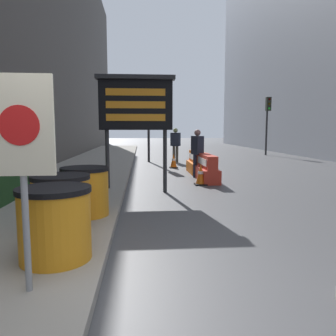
% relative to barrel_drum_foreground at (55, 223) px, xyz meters
% --- Properties ---
extents(ground_plane, '(120.00, 120.00, 0.00)m').
position_rel_barrel_drum_foreground_xyz_m(ground_plane, '(0.55, -0.85, -0.55)').
color(ground_plane, '#474749').
extents(barrel_drum_foreground, '(0.83, 0.83, 0.84)m').
position_rel_barrel_drum_foreground_xyz_m(barrel_drum_foreground, '(0.00, 0.00, 0.00)').
color(barrel_drum_foreground, orange).
rests_on(barrel_drum_foreground, sidewalk_left).
extents(barrel_drum_middle, '(0.83, 0.83, 0.84)m').
position_rel_barrel_drum_foreground_xyz_m(barrel_drum_middle, '(-0.17, 0.98, 0.00)').
color(barrel_drum_middle, orange).
rests_on(barrel_drum_middle, sidewalk_left).
extents(barrel_drum_back, '(0.83, 0.83, 0.84)m').
position_rel_barrel_drum_foreground_xyz_m(barrel_drum_back, '(0.01, 1.96, 0.00)').
color(barrel_drum_back, orange).
rests_on(barrel_drum_back, sidewalk_left).
extents(warning_sign, '(0.58, 0.08, 1.96)m').
position_rel_barrel_drum_foreground_xyz_m(warning_sign, '(-0.06, -0.75, 0.94)').
color(warning_sign, gray).
rests_on(warning_sign, sidewalk_left).
extents(message_board, '(1.94, 0.36, 2.92)m').
position_rel_barrel_drum_foreground_xyz_m(message_board, '(0.85, 4.58, 1.66)').
color(message_board, '#28282B').
rests_on(message_board, ground_plane).
extents(jersey_barrier_red_striped, '(0.51, 1.71, 0.83)m').
position_rel_barrel_drum_foreground_xyz_m(jersey_barrier_red_striped, '(3.02, 6.32, -0.18)').
color(jersey_barrier_red_striped, red).
rests_on(jersey_barrier_red_striped, ground_plane).
extents(jersey_barrier_orange_near, '(0.56, 1.65, 0.81)m').
position_rel_barrel_drum_foreground_xyz_m(jersey_barrier_orange_near, '(3.02, 8.31, -0.19)').
color(jersey_barrier_orange_near, orange).
rests_on(jersey_barrier_orange_near, ground_plane).
extents(traffic_cone_near, '(0.35, 0.35, 0.63)m').
position_rel_barrel_drum_foreground_xyz_m(traffic_cone_near, '(2.70, 5.62, -0.24)').
color(traffic_cone_near, black).
rests_on(traffic_cone_near, ground_plane).
extents(traffic_cone_mid, '(0.34, 0.34, 0.61)m').
position_rel_barrel_drum_foreground_xyz_m(traffic_cone_mid, '(2.32, 9.93, -0.25)').
color(traffic_cone_mid, black).
rests_on(traffic_cone_mid, ground_plane).
extents(traffic_light_near_curb, '(0.28, 0.44, 3.93)m').
position_rel_barrel_drum_foreground_xyz_m(traffic_light_near_curb, '(1.34, 12.56, 2.30)').
color(traffic_light_near_curb, '#2D2D30').
rests_on(traffic_light_near_curb, ground_plane).
extents(traffic_light_far_side, '(0.28, 0.45, 3.61)m').
position_rel_barrel_drum_foreground_xyz_m(traffic_light_far_side, '(8.86, 16.40, 2.08)').
color(traffic_light_far_side, '#2D2D30').
rests_on(traffic_light_far_side, ground_plane).
extents(pedestrian_worker, '(0.39, 0.49, 1.61)m').
position_rel_barrel_drum_foreground_xyz_m(pedestrian_worker, '(2.84, 7.12, 0.40)').
color(pedestrian_worker, '#23283D').
rests_on(pedestrian_worker, ground_plane).
extents(pedestrian_passerby, '(0.51, 0.43, 1.68)m').
position_rel_barrel_drum_foreground_xyz_m(pedestrian_passerby, '(2.63, 12.16, 0.45)').
color(pedestrian_passerby, '#514C42').
rests_on(pedestrian_passerby, ground_plane).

